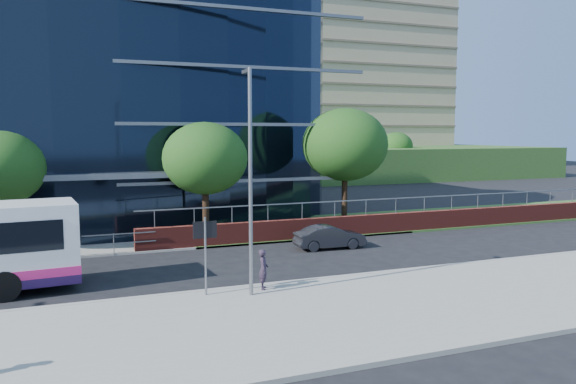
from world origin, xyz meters
name	(u,v)px	position (x,y,z in m)	size (l,w,h in m)	color
ground	(71,300)	(0.00, 0.00, 0.00)	(200.00, 200.00, 0.00)	black
pavement_near	(73,348)	(0.00, -5.00, 0.07)	(80.00, 8.00, 0.15)	gray
kerb	(71,306)	(0.00, -1.00, 0.08)	(80.00, 0.25, 0.16)	gray
yellow_line_outer	(71,306)	(0.00, -0.80, 0.01)	(80.00, 0.08, 0.01)	gold
yellow_line_inner	(71,305)	(0.00, -0.65, 0.01)	(80.00, 0.08, 0.01)	gold
grass_verge	(441,218)	(24.00, 11.00, 0.06)	(36.00, 8.00, 0.12)	#2D511E
retaining_wall	(424,221)	(20.00, 7.30, 0.61)	(34.00, 0.40, 2.11)	maroon
apartment_block	(295,98)	(32.00, 57.21, 11.11)	(60.00, 42.00, 30.00)	#2D511E
street_sign	(205,240)	(4.50, -1.59, 2.15)	(0.85, 0.09, 2.80)	slate
tree_far_b	(0,168)	(-3.00, 9.50, 4.21)	(4.29, 4.29, 6.05)	black
tree_far_c	(205,159)	(7.00, 9.00, 4.54)	(4.62, 4.62, 6.51)	black
tree_far_d	(345,145)	(16.00, 10.00, 5.19)	(5.28, 5.28, 7.44)	black
tree_dist_e	(287,145)	(24.00, 40.00, 4.54)	(4.62, 4.62, 6.51)	black
tree_dist_f	(396,146)	(40.00, 42.00, 4.21)	(4.29, 4.29, 6.05)	black
streetlight_east	(250,175)	(6.00, -2.17, 4.44)	(0.15, 0.77, 8.00)	slate
parked_car	(330,237)	(12.45, 4.72, 0.60)	(1.27, 3.64, 1.20)	black
pedestrian	(263,269)	(6.65, -1.65, 0.90)	(0.55, 0.36, 1.49)	#281E2E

